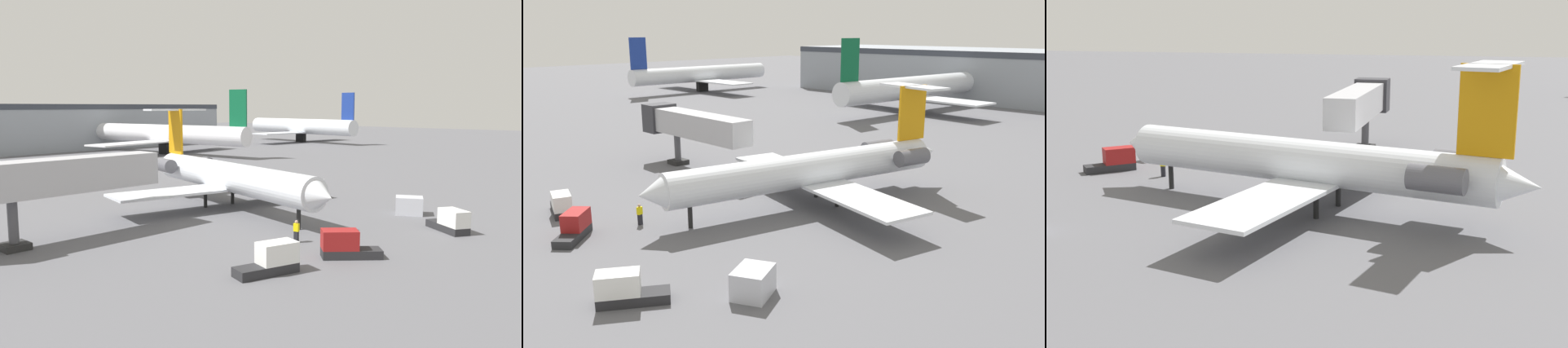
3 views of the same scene
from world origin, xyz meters
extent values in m
cube|color=#5B5B60|center=(0.00, 0.00, -0.05)|extent=(400.00, 400.00, 0.10)
cylinder|color=silver|center=(1.36, -0.24, 3.17)|extent=(8.72, 25.62, 2.88)
cone|color=silver|center=(-1.78, -13.49, 3.17)|extent=(3.17, 2.77, 2.74)
cone|color=silver|center=(4.53, 13.12, 3.17)|extent=(2.98, 3.10, 2.45)
cube|color=silver|center=(7.60, -0.69, 2.03)|extent=(11.34, 6.73, 0.24)
cube|color=silver|center=(-4.41, 2.16, 2.03)|extent=(11.34, 6.73, 0.24)
cylinder|color=#595960|center=(5.91, 8.78, 3.57)|extent=(2.20, 3.46, 1.50)
cylinder|color=#595960|center=(1.35, 9.86, 3.57)|extent=(2.20, 3.46, 1.50)
cube|color=orange|center=(4.09, 11.27, 7.19)|extent=(0.97, 3.17, 5.15)
cube|color=silver|center=(4.09, 11.27, 9.67)|extent=(7.17, 3.90, 0.20)
cylinder|color=black|center=(-1.13, -10.77, 0.86)|extent=(0.36, 0.36, 1.73)
cylinder|color=black|center=(3.38, 1.34, 0.86)|extent=(0.36, 0.36, 1.73)
cylinder|color=black|center=(0.27, 2.08, 0.86)|extent=(0.36, 0.36, 1.73)
cube|color=#ADADB2|center=(-15.48, 0.42, 4.92)|extent=(15.44, 2.74, 2.60)
cube|color=#333338|center=(-22.79, 0.49, 4.92)|extent=(2.43, 3.22, 3.20)
cylinder|color=#4C4C51|center=(-19.34, 0.46, 1.81)|extent=(0.70, 0.70, 3.62)
cube|color=#262626|center=(-19.34, 0.46, 0.25)|extent=(1.80, 1.80, 0.50)
cube|color=black|center=(-4.51, -13.14, 0.42)|extent=(0.29, 0.36, 0.85)
cube|color=yellow|center=(-4.51, -13.14, 1.15)|extent=(0.33, 0.44, 0.60)
sphere|color=tan|center=(-4.51, -13.14, 1.57)|extent=(0.24, 0.24, 0.24)
cube|color=#262628|center=(-5.15, -18.29, 0.30)|extent=(3.77, 3.87, 0.60)
cube|color=maroon|center=(-5.70, -17.71, 1.25)|extent=(2.67, 2.71, 1.30)
cube|color=#262628|center=(6.57, -20.07, 0.30)|extent=(3.34, 4.12, 0.60)
cube|color=white|center=(6.14, -20.74, 1.25)|extent=(2.47, 2.78, 1.30)
cube|color=#262628|center=(-11.61, -16.34, 0.30)|extent=(4.24, 2.54, 0.60)
cube|color=white|center=(-10.85, -16.58, 1.25)|extent=(2.71, 2.06, 1.30)
cube|color=silver|center=(10.62, -14.76, 0.83)|extent=(2.86, 3.06, 1.66)
cylinder|color=silver|center=(-79.19, 48.18, 4.27)|extent=(4.50, 38.07, 3.74)
cube|color=navy|center=(-79.53, 31.19, 9.64)|extent=(0.38, 4.01, 7.00)
cube|color=silver|center=(-79.19, 48.18, 2.80)|extent=(32.04, 6.64, 0.30)
cube|color=black|center=(-79.19, 48.18, 1.20)|extent=(1.20, 2.80, 2.40)
cylinder|color=silver|center=(-23.69, 54.73, 4.44)|extent=(7.38, 37.03, 4.08)
cube|color=#0C5933|center=(-25.17, 38.39, 9.98)|extent=(0.66, 4.01, 7.00)
cube|color=silver|center=(-23.69, 54.73, 2.80)|extent=(31.34, 8.77, 0.30)
cube|color=black|center=(-23.69, 54.73, 1.20)|extent=(1.20, 2.80, 2.40)
camera|label=1|loc=(-34.50, -36.29, 10.04)|focal=35.92mm
camera|label=2|loc=(32.34, -33.76, 14.81)|focal=37.89mm
camera|label=3|loc=(41.36, 10.82, 12.01)|focal=45.02mm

